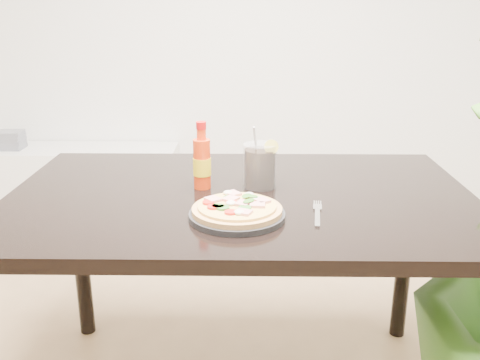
{
  "coord_description": "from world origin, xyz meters",
  "views": [
    {
      "loc": [
        0.32,
        -0.93,
        1.29
      ],
      "look_at": [
        0.3,
        0.47,
        0.83
      ],
      "focal_mm": 40.0,
      "sensor_mm": 36.0,
      "label": 1
    }
  ],
  "objects_px": {
    "cola_cup": "(260,167)",
    "fork": "(317,212)",
    "dining_table": "(241,218)",
    "pizza": "(237,208)",
    "plate": "(237,215)",
    "hot_sauce_bottle": "(202,162)",
    "media_console": "(60,189)"
  },
  "relations": [
    {
      "from": "plate",
      "to": "pizza",
      "type": "relative_size",
      "value": 1.07
    },
    {
      "from": "pizza",
      "to": "media_console",
      "type": "height_order",
      "value": "pizza"
    },
    {
      "from": "dining_table",
      "to": "cola_cup",
      "type": "relative_size",
      "value": 7.21
    },
    {
      "from": "plate",
      "to": "fork",
      "type": "distance_m",
      "value": 0.22
    },
    {
      "from": "fork",
      "to": "pizza",
      "type": "bearing_deg",
      "value": -163.72
    },
    {
      "from": "cola_cup",
      "to": "fork",
      "type": "bearing_deg",
      "value": -55.93
    },
    {
      "from": "dining_table",
      "to": "hot_sauce_bottle",
      "type": "bearing_deg",
      "value": 158.7
    },
    {
      "from": "fork",
      "to": "media_console",
      "type": "bearing_deg",
      "value": 135.62
    },
    {
      "from": "dining_table",
      "to": "cola_cup",
      "type": "xyz_separation_m",
      "value": [
        0.06,
        0.06,
        0.15
      ]
    },
    {
      "from": "dining_table",
      "to": "fork",
      "type": "xyz_separation_m",
      "value": [
        0.21,
        -0.16,
        0.09
      ]
    },
    {
      "from": "cola_cup",
      "to": "pizza",
      "type": "bearing_deg",
      "value": -104.06
    },
    {
      "from": "dining_table",
      "to": "cola_cup",
      "type": "height_order",
      "value": "cola_cup"
    },
    {
      "from": "cola_cup",
      "to": "dining_table",
      "type": "bearing_deg",
      "value": -133.75
    },
    {
      "from": "hot_sauce_bottle",
      "to": "pizza",
      "type": "bearing_deg",
      "value": -65.57
    },
    {
      "from": "plate",
      "to": "hot_sauce_bottle",
      "type": "xyz_separation_m",
      "value": [
        -0.11,
        0.25,
        0.07
      ]
    },
    {
      "from": "plate",
      "to": "pizza",
      "type": "bearing_deg",
      "value": 96.31
    },
    {
      "from": "cola_cup",
      "to": "plate",
      "type": "bearing_deg",
      "value": -103.92
    },
    {
      "from": "plate",
      "to": "pizza",
      "type": "xyz_separation_m",
      "value": [
        -0.0,
        0.0,
        0.02
      ]
    },
    {
      "from": "dining_table",
      "to": "media_console",
      "type": "height_order",
      "value": "dining_table"
    },
    {
      "from": "fork",
      "to": "plate",
      "type": "bearing_deg",
      "value": -163.23
    },
    {
      "from": "pizza",
      "to": "hot_sauce_bottle",
      "type": "distance_m",
      "value": 0.28
    },
    {
      "from": "dining_table",
      "to": "media_console",
      "type": "xyz_separation_m",
      "value": [
        -1.1,
        1.48,
        -0.42
      ]
    },
    {
      "from": "pizza",
      "to": "fork",
      "type": "xyz_separation_m",
      "value": [
        0.22,
        0.04,
        -0.03
      ]
    },
    {
      "from": "dining_table",
      "to": "pizza",
      "type": "relative_size",
      "value": 5.85
    },
    {
      "from": "media_console",
      "to": "pizza",
      "type": "bearing_deg",
      "value": -56.94
    },
    {
      "from": "fork",
      "to": "cola_cup",
      "type": "bearing_deg",
      "value": 131.11
    },
    {
      "from": "plate",
      "to": "cola_cup",
      "type": "distance_m",
      "value": 0.28
    },
    {
      "from": "pizza",
      "to": "plate",
      "type": "bearing_deg",
      "value": -83.69
    },
    {
      "from": "dining_table",
      "to": "hot_sauce_bottle",
      "type": "distance_m",
      "value": 0.21
    },
    {
      "from": "media_console",
      "to": "fork",
      "type": "bearing_deg",
      "value": -51.42
    },
    {
      "from": "pizza",
      "to": "cola_cup",
      "type": "bearing_deg",
      "value": 75.94
    },
    {
      "from": "dining_table",
      "to": "hot_sauce_bottle",
      "type": "height_order",
      "value": "hot_sauce_bottle"
    }
  ]
}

